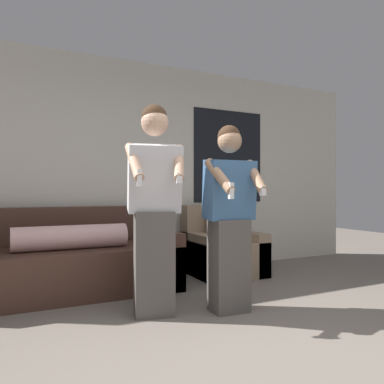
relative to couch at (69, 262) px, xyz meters
The scene contains 6 objects.
ground_plane 2.56m from the couch, 68.44° to the right, with size 14.00×14.00×0.00m, color slate.
wall_back 1.51m from the couch, 29.29° to the left, with size 6.86×0.07×2.70m.
couch is the anchor object (origin of this frame).
armchair 1.88m from the couch, ahead, with size 0.83×0.83×0.87m.
person_left 1.36m from the couch, 63.52° to the right, with size 0.51×0.57×1.78m.
person_right 1.80m from the couch, 47.33° to the right, with size 0.49×0.48×1.63m.
Camera 1 is at (-1.49, -1.70, 1.05)m, focal length 35.00 mm.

